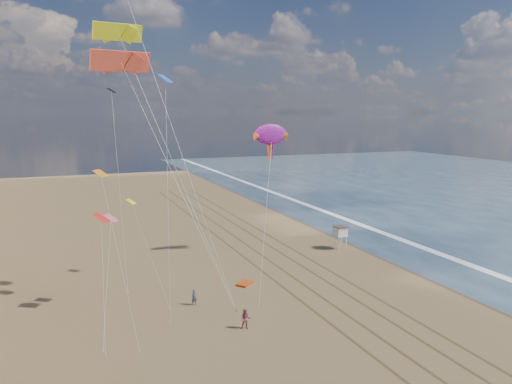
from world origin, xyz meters
The scene contains 10 objects.
ground centered at (0.00, 0.00, 0.00)m, with size 260.00×260.00×0.00m, color brown.
wet_sand centered at (19.00, 40.00, 0.00)m, with size 260.00×260.00×0.00m, color #42301E.
foam centered at (23.20, 40.00, 0.00)m, with size 260.00×260.00×0.00m, color white.
tracks centered at (2.55, 30.00, 0.01)m, with size 7.68×120.00×0.01m.
lifeguard_stand centered at (12.29, 31.51, 2.43)m, with size 1.75×1.75×3.16m.
grounded_kite centered at (-4.67, 22.95, 0.11)m, with size 1.92×1.22×0.22m, color #D74812.
show_kite centered at (2.49, 32.77, 15.53)m, with size 6.36×8.76×23.52m.
kite_flyer_a centered at (-11.19, 19.33, 0.79)m, with size 0.58×0.38×1.59m, color #4E5065.
kite_flyer_b centered at (-8.50, 12.47, 0.91)m, with size 0.88×0.69×1.82m, color #9C4F57.
small_kites centered at (-16.95, 24.37, 13.60)m, with size 8.26×15.31×13.59m.
Camera 1 is at (-22.49, -25.28, 18.31)m, focal length 35.00 mm.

